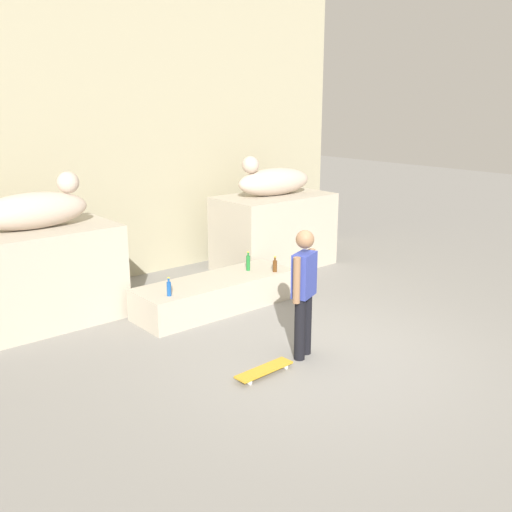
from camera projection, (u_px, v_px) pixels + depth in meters
ground_plane at (324, 356)px, 7.51m from camera, size 40.00×40.00×0.00m
facade_wall at (123, 91)px, 10.33m from camera, size 9.67×0.60×6.71m
pedestal_left at (39, 276)px, 8.48m from camera, size 2.24×1.31×1.42m
pedestal_right at (274, 231)px, 11.37m from camera, size 2.24×1.31×1.42m
statue_reclining_left at (35, 209)px, 8.25m from camera, size 1.61×0.59×0.78m
statue_reclining_right at (273, 181)px, 11.09m from camera, size 1.65×0.72×0.78m
ledge_block at (216, 294)px, 9.16m from camera, size 2.64×0.89×0.49m
skater at (304, 288)px, 7.28m from camera, size 0.51×0.32×1.67m
skateboard at (264, 370)px, 6.99m from camera, size 0.81×0.23×0.08m
bottle_brown at (275, 266)px, 9.45m from camera, size 0.07×0.07×0.26m
bottle_green at (248, 263)px, 9.52m from camera, size 0.06×0.06×0.32m
bottle_blue at (169, 288)px, 8.30m from camera, size 0.06×0.06×0.28m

